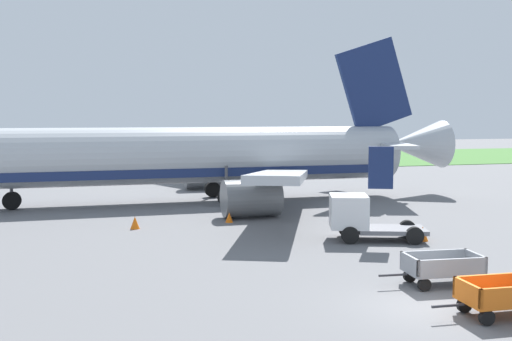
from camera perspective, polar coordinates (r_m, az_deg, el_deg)
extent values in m
plane|color=slate|center=(19.34, 15.92, -12.37)|extent=(220.00, 220.00, 0.00)
cube|color=#477A38|center=(75.69, -7.98, 0.86)|extent=(220.00, 28.00, 0.06)
cylinder|color=#B2B7BC|center=(39.82, -7.05, 1.43)|extent=(30.02, 3.84, 3.70)
cube|color=navy|center=(39.90, -7.04, -0.03)|extent=(27.02, 3.64, 0.56)
cone|color=#B2B7BC|center=(45.61, 14.78, 2.41)|extent=(4.52, 3.54, 3.52)
cube|color=#B2B7BC|center=(32.70, 2.34, -0.54)|extent=(7.23, 13.04, 1.35)
cube|color=navy|center=(27.63, 11.73, 0.26)|extent=(1.10, 0.59, 1.90)
cylinder|color=slate|center=(33.99, -0.45, -2.61)|extent=(3.21, 2.11, 2.10)
cube|color=#B2B7BC|center=(48.80, -3.72, 1.37)|extent=(7.33, 13.01, 1.35)
cube|color=navy|center=(55.65, -2.46, 2.84)|extent=(1.09, 0.60, 1.90)
cylinder|color=slate|center=(47.15, -4.78, -0.42)|extent=(3.21, 2.11, 2.10)
cube|color=navy|center=(44.01, 11.11, 7.92)|extent=(5.98, 0.39, 6.88)
cube|color=#B2B7BC|center=(41.27, 13.26, 2.30)|extent=(3.30, 5.50, 0.24)
cube|color=#B2B7BC|center=(46.97, 9.48, 2.71)|extent=(3.34, 5.50, 0.24)
cylinder|color=#4C4C51|center=(39.78, -22.16, -1.21)|extent=(0.20, 0.20, 2.04)
cylinder|color=black|center=(39.90, -22.11, -2.67)|extent=(1.10, 0.46, 1.10)
cylinder|color=#4C4C51|center=(38.27, -2.83, -1.07)|extent=(0.20, 0.20, 2.04)
cylinder|color=black|center=(38.39, -2.82, -2.58)|extent=(1.10, 0.46, 1.10)
cylinder|color=#4C4C51|center=(42.54, -4.14, -0.43)|extent=(0.20, 0.20, 2.04)
cylinder|color=black|center=(42.66, -4.13, -1.80)|extent=(1.10, 0.46, 1.10)
cube|color=orange|center=(19.14, 22.46, -11.26)|extent=(2.56, 1.51, 0.08)
cube|color=orange|center=(19.56, 21.39, -9.90)|extent=(2.50, 0.21, 0.55)
cube|color=orange|center=(18.40, 19.39, -10.80)|extent=(0.16, 1.40, 0.55)
cylinder|color=#2D2D33|center=(18.20, 17.72, -12.10)|extent=(1.00, 0.13, 0.08)
cylinder|color=black|center=(18.26, 21.00, -12.87)|extent=(0.45, 0.18, 0.44)
cylinder|color=black|center=(19.15, 19.11, -11.95)|extent=(0.45, 0.18, 0.44)
cube|color=gray|center=(21.77, 17.25, -9.10)|extent=(2.61, 1.60, 0.08)
cube|color=gray|center=(21.14, 18.10, -8.68)|extent=(2.50, 0.31, 0.55)
cube|color=gray|center=(22.25, 16.48, -7.93)|extent=(2.50, 0.31, 0.55)
cube|color=gray|center=(21.17, 14.36, -8.56)|extent=(0.22, 1.40, 0.55)
cube|color=gray|center=(22.27, 20.03, -8.03)|extent=(0.22, 1.40, 0.55)
cylinder|color=#2D2D33|center=(21.02, 12.84, -9.62)|extent=(1.00, 0.16, 0.08)
cylinder|color=black|center=(20.94, 15.64, -10.37)|extent=(0.45, 0.20, 0.44)
cylinder|color=black|center=(21.91, 14.34, -9.64)|extent=(0.45, 0.20, 0.44)
cylinder|color=black|center=(21.81, 20.14, -9.87)|extent=(0.45, 0.20, 0.44)
cylinder|color=black|center=(22.74, 18.68, -9.20)|extent=(0.45, 0.20, 0.44)
cube|color=slate|center=(28.70, 12.69, -5.49)|extent=(3.54, 2.79, 0.20)
cube|color=white|center=(28.29, 8.76, -3.83)|extent=(2.22, 2.34, 1.50)
cube|color=#19232D|center=(28.20, 7.15, -3.53)|extent=(0.59, 1.56, 0.67)
cylinder|color=black|center=(27.62, 8.89, -6.05)|extent=(0.85, 0.54, 0.80)
cylinder|color=black|center=(29.29, 8.56, -5.40)|extent=(0.85, 0.54, 0.80)
cylinder|color=black|center=(28.05, 14.78, -5.99)|extent=(0.85, 0.54, 0.80)
cylinder|color=black|center=(29.70, 14.12, -5.35)|extent=(0.85, 0.54, 0.80)
cone|color=orange|center=(28.96, 15.50, -5.78)|extent=(0.52, 0.52, 0.68)
cone|color=orange|center=(31.42, -11.39, -4.87)|extent=(0.48, 0.48, 0.64)
cone|color=orange|center=(32.70, -2.56, -4.44)|extent=(0.42, 0.42, 0.56)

